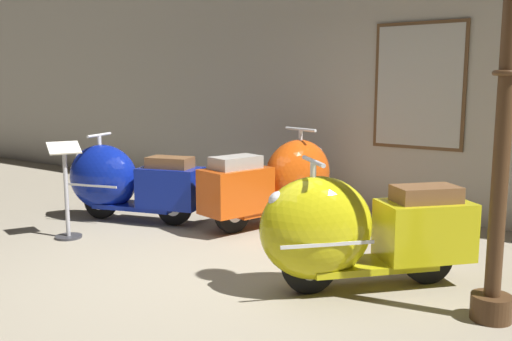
{
  "coord_description": "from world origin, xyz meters",
  "views": [
    {
      "loc": [
        3.26,
        -3.35,
        1.65
      ],
      "look_at": [
        -0.23,
        1.42,
        0.71
      ],
      "focal_mm": 39.52,
      "sensor_mm": 36.0,
      "label": 1
    }
  ],
  "objects": [
    {
      "name": "ground_plane",
      "position": [
        0.0,
        0.0,
        0.0
      ],
      "size": [
        60.0,
        60.0,
        0.0
      ],
      "primitive_type": "plane",
      "color": "gray"
    },
    {
      "name": "showroom_back_wall",
      "position": [
        0.0,
        3.33,
        1.83
      ],
      "size": [
        18.0,
        0.24,
        3.65
      ],
      "color": "#ADA89E",
      "rests_on": "ground"
    },
    {
      "name": "scooter_0",
      "position": [
        -1.89,
        1.03,
        0.47
      ],
      "size": [
        1.76,
        0.97,
        1.03
      ],
      "rotation": [
        0.0,
        0.0,
        -2.84
      ],
      "color": "black",
      "rests_on": "ground"
    },
    {
      "name": "scooter_1",
      "position": [
        -0.34,
        2.06,
        0.5
      ],
      "size": [
        0.91,
        1.87,
        1.1
      ],
      "rotation": [
        0.0,
        0.0,
        1.34
      ],
      "color": "black",
      "rests_on": "ground"
    },
    {
      "name": "scooter_2",
      "position": [
        1.32,
        0.57,
        0.49
      ],
      "size": [
        1.52,
        1.63,
        1.07
      ],
      "rotation": [
        0.0,
        0.0,
        -2.29
      ],
      "color": "black",
      "rests_on": "ground"
    },
    {
      "name": "lamppost",
      "position": [
        2.39,
        0.63,
        1.88
      ],
      "size": [
        0.31,
        0.31,
        3.25
      ],
      "color": "#472D19",
      "rests_on": "ground"
    },
    {
      "name": "info_stanchion",
      "position": [
        -1.78,
        0.17,
        0.42
      ],
      "size": [
        0.34,
        0.38,
        1.02
      ],
      "color": "#333338",
      "rests_on": "ground"
    }
  ]
}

